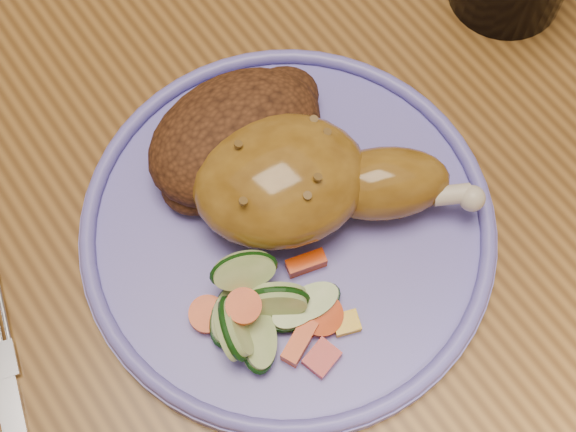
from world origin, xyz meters
The scene contains 7 objects.
ground centered at (0.00, 0.00, 0.00)m, with size 4.00×4.00×0.00m, color brown.
dining_table centered at (0.00, 0.00, 0.67)m, with size 0.90×1.40×0.75m.
plate centered at (-0.04, -0.14, 0.76)m, with size 0.27×0.27×0.01m, color #6D64CC.
plate_rim centered at (-0.04, -0.14, 0.77)m, with size 0.26×0.26×0.01m, color #6D64CC.
chicken_leg centered at (-0.02, -0.13, 0.79)m, with size 0.17×0.15×0.06m.
rice_pilaf centered at (-0.04, -0.08, 0.78)m, with size 0.13×0.09×0.05m.
vegetable_pile centered at (-0.09, -0.18, 0.77)m, with size 0.10×0.10×0.05m.
Camera 1 is at (-0.16, -0.30, 1.23)m, focal length 50.00 mm.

